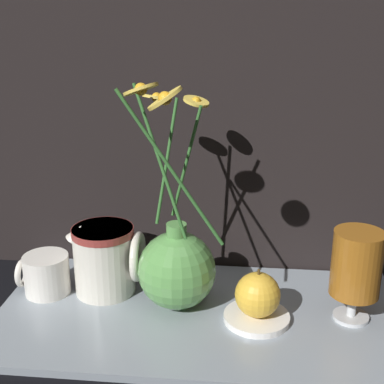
# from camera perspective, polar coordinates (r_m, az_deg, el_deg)

# --- Properties ---
(ground_plane) EXTENTS (6.00, 6.00, 0.00)m
(ground_plane) POSITION_cam_1_polar(r_m,az_deg,el_deg) (0.88, 0.75, -13.35)
(ground_plane) COLOR black
(shelf) EXTENTS (0.64, 0.33, 0.01)m
(shelf) POSITION_cam_1_polar(r_m,az_deg,el_deg) (0.88, 0.75, -13.02)
(shelf) COLOR gray
(shelf) RESTS_ON ground_plane
(vase_with_flowers) EXTENTS (0.15, 0.24, 0.37)m
(vase_with_flowers) POSITION_cam_1_polar(r_m,az_deg,el_deg) (0.86, -1.66, -7.81)
(vase_with_flowers) COLOR #59994C
(vase_with_flowers) RESTS_ON shelf
(yellow_mug) EXTENTS (0.09, 0.08, 0.07)m
(yellow_mug) POSITION_cam_1_polar(r_m,az_deg,el_deg) (0.94, -15.36, -8.45)
(yellow_mug) COLOR silver
(yellow_mug) RESTS_ON shelf
(ceramic_pitcher) EXTENTS (0.13, 0.10, 0.13)m
(ceramic_pitcher) POSITION_cam_1_polar(r_m,az_deg,el_deg) (0.91, -9.16, -6.84)
(ceramic_pitcher) COLOR beige
(ceramic_pitcher) RESTS_ON shelf
(tea_glass) EXTENTS (0.08, 0.08, 0.15)m
(tea_glass) POSITION_cam_1_polar(r_m,az_deg,el_deg) (0.85, 17.14, -7.50)
(tea_glass) COLOR silver
(tea_glass) RESTS_ON shelf
(saucer_plate) EXTENTS (0.10, 0.10, 0.01)m
(saucer_plate) POSITION_cam_1_polar(r_m,az_deg,el_deg) (0.86, 6.90, -13.14)
(saucer_plate) COLOR white
(saucer_plate) RESTS_ON shelf
(orange_fruit) EXTENTS (0.07, 0.07, 0.08)m
(orange_fruit) POSITION_cam_1_polar(r_m,az_deg,el_deg) (0.83, 7.02, -10.82)
(orange_fruit) COLOR gold
(orange_fruit) RESTS_ON saucer_plate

